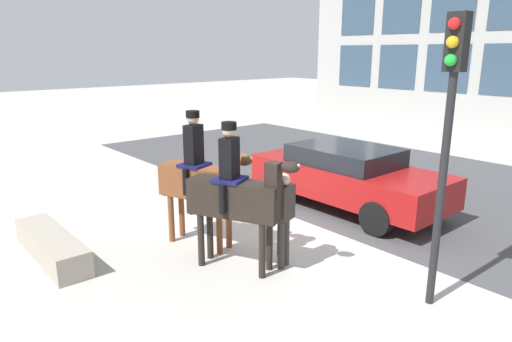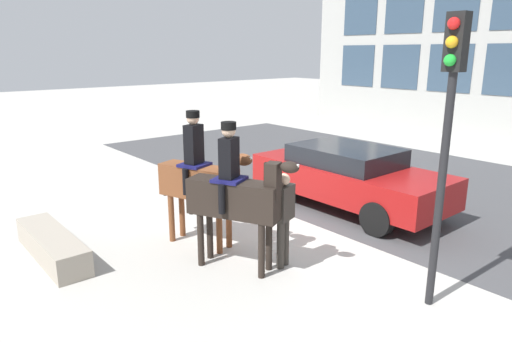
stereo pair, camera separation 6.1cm
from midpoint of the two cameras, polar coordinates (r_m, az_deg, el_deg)
The scene contains 8 objects.
ground_plane at distance 9.40m, azimuth 4.13°, elevation -7.14°, with size 80.00×80.00×0.00m, color #B2AFA8.
road_surface at distance 13.02m, azimuth 19.20°, elevation -1.69°, with size 21.88×8.50×0.01m.
mounted_horse_lead at distance 8.27m, azimuth -7.25°, elevation -0.93°, with size 1.89×0.94×2.49m.
mounted_horse_companion at distance 7.31m, azimuth -2.73°, elevation -2.98°, with size 1.80×1.10×2.44m.
pedestrian_bystander at distance 7.47m, azimuth 3.12°, elevation -5.22°, with size 0.79×0.64×1.61m.
street_car_near_lane at distance 10.55m, azimuth 11.14°, elevation -0.53°, with size 4.55×1.95×1.42m.
traffic_light at distance 6.39m, azimuth 22.67°, elevation 6.13°, with size 0.24×0.29×3.96m.
planter_ledge at distance 8.76m, azimuth -24.36°, elevation -8.55°, with size 2.35×0.56×0.45m.
Camera 1 is at (6.15, -6.19, 3.48)m, focal length 32.00 mm.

